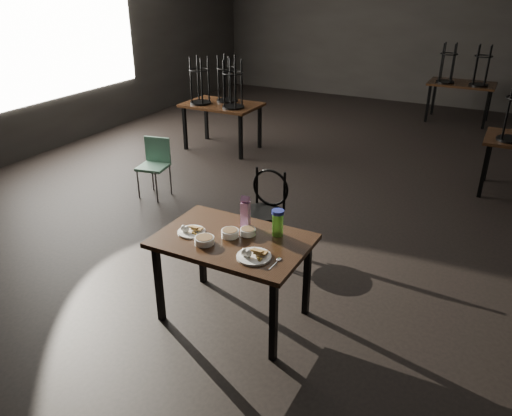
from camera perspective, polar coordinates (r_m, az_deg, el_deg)
The scene contains 14 objects.
room at distance 5.79m, azimuth 11.13°, elevation 21.70°, with size 12.00×12.04×3.22m.
main_table at distance 3.99m, azimuth -2.67°, elevation -4.50°, with size 1.20×0.80×0.75m.
plate_left at distance 4.06m, azimuth -7.43°, elevation -2.55°, with size 0.23×0.23×0.07m.
plate_right at distance 3.68m, azimuth -0.29°, elevation -5.37°, with size 0.26×0.26×0.08m.
bowl_near at distance 3.97m, azimuth -2.99°, elevation -2.86°, with size 0.14×0.14×0.06m.
bowl_far at distance 4.00m, azimuth -0.93°, elevation -2.69°, with size 0.13×0.13×0.05m.
bowl_big at distance 3.88m, azimuth -5.92°, elevation -3.67°, with size 0.15×0.15×0.05m.
juice_carton at distance 4.08m, azimuth -1.22°, elevation -0.50°, with size 0.08×0.08×0.27m.
water_bottle at distance 3.95m, azimuth 2.50°, elevation -1.66°, with size 0.13×0.13×0.22m.
spoon at distance 3.66m, azimuth 2.54°, elevation -5.96°, with size 0.04×0.19×0.01m.
bentwood_chair at distance 5.05m, azimuth 1.11°, elevation 0.30°, with size 0.41×0.41×0.87m.
school_chair at distance 6.55m, azimuth -11.48°, elevation 5.21°, with size 0.41×0.41×0.75m.
bg_table_left at distance 8.16m, azimuth -3.99°, elevation 11.98°, with size 1.20×0.80×1.48m.
bg_table_far at distance 10.52m, azimuth 22.48°, elevation 13.07°, with size 1.20×0.80×1.48m.
Camera 1 is at (1.65, -5.51, 2.65)m, focal length 35.00 mm.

